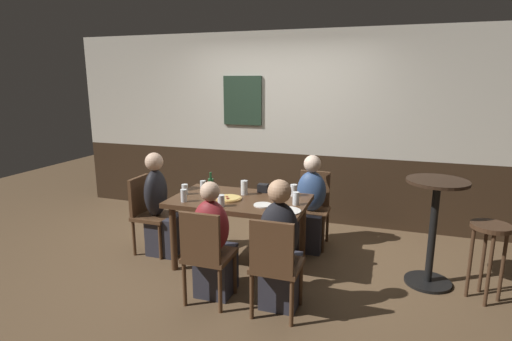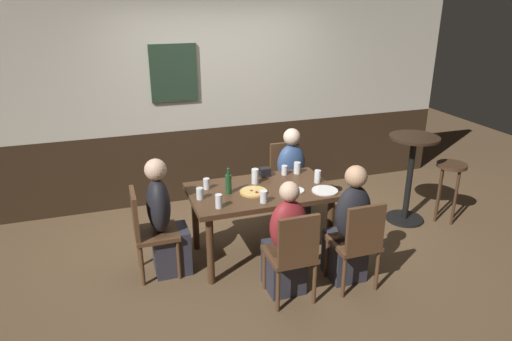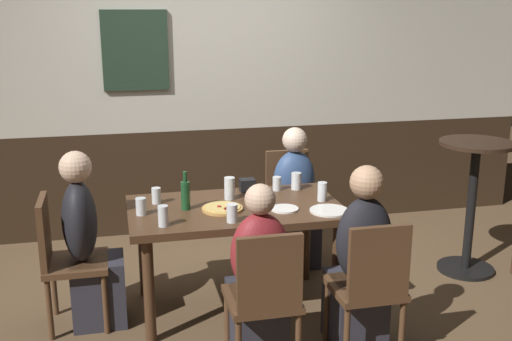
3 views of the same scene
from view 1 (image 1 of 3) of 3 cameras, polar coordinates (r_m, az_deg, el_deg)
ground_plane at (r=4.51m, az=-2.25°, el=-13.04°), size 12.00×12.00×0.00m
wall_back at (r=5.67m, az=3.54°, el=6.05°), size 6.40×0.13×2.60m
dining_table at (r=4.27m, az=-2.32°, el=-5.21°), size 1.42×0.83×0.74m
chair_head_west at (r=4.82m, az=-14.99°, el=-5.42°), size 0.40×0.40×0.88m
chair_right_far at (r=4.92m, az=8.03°, el=-4.70°), size 0.40×0.40×0.88m
chair_mid_near at (r=3.61m, az=-7.10°, el=-11.32°), size 0.40×0.40×0.88m
chair_right_near at (r=3.41m, az=2.69°, el=-12.76°), size 0.40×0.40×0.88m
person_head_west at (r=4.73m, az=-13.35°, el=-5.63°), size 0.37×0.34×1.17m
person_right_far at (r=4.78m, az=7.66°, el=-5.56°), size 0.34×0.37×1.11m
person_mid_near at (r=3.76m, az=-5.98°, el=-10.91°), size 0.34×0.37×1.10m
person_right_near at (r=3.55m, az=3.42°, el=-11.73°), size 0.34×0.37×1.17m
pizza at (r=4.22m, az=-3.86°, el=-3.94°), size 0.27×0.27×0.03m
pint_glass_pale at (r=4.37m, az=-1.68°, el=-2.50°), size 0.07×0.07×0.16m
pint_glass_amber at (r=4.35m, az=5.35°, el=-2.90°), size 0.07×0.07×0.12m
tumbler_short at (r=4.19m, az=-10.15°, el=-3.63°), size 0.06×0.06×0.13m
tumbler_water at (r=4.39m, az=3.51°, el=-2.84°), size 0.06×0.06×0.10m
highball_clear at (r=4.59m, az=-7.50°, el=-2.17°), size 0.06×0.06×0.11m
pint_glass_stout at (r=4.04m, az=5.64°, el=-4.08°), size 0.07×0.07×0.13m
beer_glass_half at (r=3.99m, az=-4.95°, el=-4.35°), size 0.07×0.07×0.12m
beer_glass_tall at (r=4.45m, az=-10.02°, el=-2.69°), size 0.07×0.07×0.11m
beer_bottle_green at (r=4.35m, az=-6.38°, el=-2.26°), size 0.06×0.06×0.26m
plate_white_large at (r=3.85m, az=4.45°, el=-5.70°), size 0.26×0.26×0.01m
plate_white_small at (r=4.01m, az=0.98°, el=-4.89°), size 0.19×0.19×0.01m
condiment_caddy at (r=4.48m, az=1.00°, el=-2.49°), size 0.11×0.09×0.09m
side_bar_table at (r=4.23m, az=23.76°, el=-6.94°), size 0.56×0.56×1.05m
bar_stool at (r=4.18m, az=30.08°, el=-8.60°), size 0.34×0.34×0.72m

